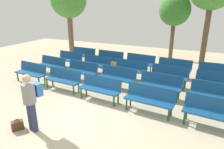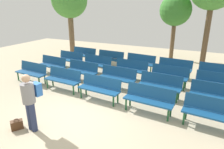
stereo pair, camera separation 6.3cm
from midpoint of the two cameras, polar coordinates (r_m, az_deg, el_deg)
The scene contains 25 objects.
ground_plane at distance 6.40m, azimuth -11.38°, elevation -12.44°, with size 24.00×24.00×0.00m, color #BCAD8E.
bench_r0_c0 at distance 9.68m, azimuth -22.32°, elevation 0.83°, with size 1.63×0.60×0.87m.
bench_r0_c1 at distance 8.37m, azimuth -14.06°, elevation -1.02°, with size 1.63×0.57×0.87m.
bench_r0_c2 at distance 7.26m, azimuth -3.68°, elevation -3.62°, with size 1.63×0.60×0.87m.
bench_r0_c3 at distance 6.54m, azimuth 10.47°, elevation -6.63°, with size 1.63×0.60×0.87m.
bench_r0_c4 at distance 6.33m, azimuth 26.82°, elevation -9.46°, with size 1.64×0.62×0.87m.
bench_r1_c0 at distance 10.51m, azimuth -17.07°, elevation 2.82°, with size 1.64×0.64×0.87m.
bench_r1_c1 at distance 9.28m, azimuth -8.87°, elevation 1.33°, with size 1.63×0.61×0.87m.
bench_r1_c2 at distance 8.33m, azimuth 1.40°, elevation -0.53°, with size 1.63×0.59×0.87m.
bench_r1_c3 at distance 7.74m, azimuth 13.44°, elevation -2.67°, with size 1.63×0.59×0.87m.
bench_r1_c4 at distance 7.50m, azimuth 27.31°, elevation -5.09°, with size 1.63×0.59×0.87m.
bench_r2_c0 at distance 11.39m, azimuth -12.25°, elevation 4.47°, with size 1.64×0.63×0.87m.
bench_r2_c1 at distance 10.32m, azimuth -4.70°, elevation 3.32°, with size 1.62×0.57×0.87m.
bench_r2_c2 at distance 9.45m, azimuth 5.18°, elevation 1.82°, with size 1.63×0.57×0.87m.
bench_r2_c3 at distance 8.89m, azimuth 15.83°, elevation -0.00°, with size 1.64×0.64×0.87m.
bench_r2_c4 at distance 8.69m, azimuth 27.79°, elevation -1.99°, with size 1.63×0.59×0.87m.
bench_r3_c0 at distance 12.39m, azimuth -8.46°, elevation 5.88°, with size 1.62×0.56×0.87m.
bench_r3_c1 at distance 11.36m, azimuth -0.84°, elevation 4.87°, with size 1.62×0.57×0.87m.
bench_r3_c2 at distance 10.64m, azimuth 7.81°, elevation 3.70°, with size 1.64×0.65×0.87m.
bench_r3_c3 at distance 10.10m, azimuth 17.29°, elevation 2.15°, with size 1.63×0.58×0.87m.
bench_r3_c4 at distance 9.98m, azimuth 27.77°, elevation 0.57°, with size 1.64×0.62×0.87m.
tree_0 at distance 13.38m, azimuth 17.44°, elevation 17.09°, with size 1.92×1.92×4.02m.
tree_2 at distance 14.37m, azimuth -12.51°, elevation 20.00°, with size 2.39×2.39×4.88m.
visitor_with_backpack at distance 5.80m, azimuth -22.58°, elevation -6.63°, with size 0.41×0.57×1.65m.
handbag at distance 6.36m, azimuth -25.79°, elevation -12.96°, with size 0.33×0.36×0.29m.
Camera 1 is at (3.32, -4.34, 3.32)m, focal length 31.82 mm.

